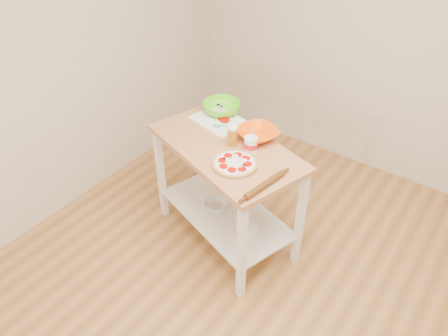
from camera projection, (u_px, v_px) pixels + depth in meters
room_shell at (256, 170)px, 2.11m from camera, size 4.04×4.54×2.74m
prep_island at (226, 173)px, 3.23m from camera, size 1.29×0.95×0.90m
pizza at (235, 164)px, 2.88m from camera, size 0.30×0.30×0.05m
cutting_board at (219, 120)px, 3.34m from camera, size 0.45×0.38×0.04m
spatula at (222, 126)px, 3.25m from camera, size 0.15×0.08×0.01m
knife at (222, 108)px, 3.47m from camera, size 0.26×0.11×0.01m
orange_bowl at (257, 134)px, 3.13m from camera, size 0.38×0.38×0.07m
green_bowl at (222, 108)px, 3.41m from camera, size 0.41×0.41×0.09m
beer_pint at (233, 136)px, 3.04m from camera, size 0.07×0.07×0.15m
yogurt_tub at (251, 145)px, 2.98m from camera, size 0.09×0.09×0.20m
rolling_pin at (265, 185)px, 2.70m from camera, size 0.10×0.35×0.04m
shelf_glass_bowl at (216, 205)px, 3.48m from camera, size 0.22×0.22×0.06m
shelf_bin at (247, 228)px, 3.24m from camera, size 0.14×0.14×0.11m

